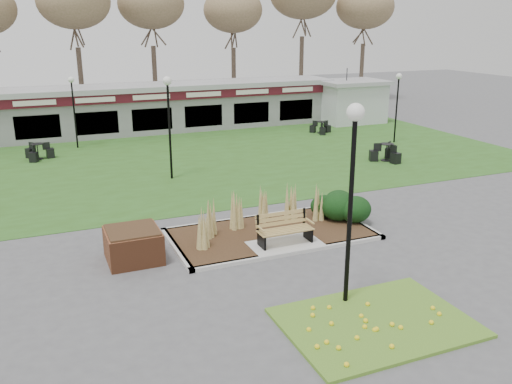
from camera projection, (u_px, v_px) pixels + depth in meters
name	position (u px, v px, depth m)	size (l,w,h in m)	color
ground	(287.00, 249.00, 16.30)	(100.00, 100.00, 0.00)	#515154
lawn	(182.00, 160.00, 26.87)	(34.00, 16.00, 0.02)	#2F561B
flower_bed	(376.00, 321.00, 12.23)	(4.20, 3.00, 0.16)	#457722
planting_bed	(304.00, 218.00, 17.85)	(6.75, 3.40, 1.27)	#342415
park_bench	(284.00, 228.00, 16.35)	(1.70, 0.66, 0.93)	tan
brick_planter	(133.00, 245.00, 15.42)	(1.50, 1.50, 0.95)	brown
food_pavilion	(147.00, 108.00, 33.44)	(24.60, 3.40, 2.90)	gray
service_hut	(351.00, 101.00, 36.69)	(4.40, 3.40, 2.83)	silver
lamp_post_near_left	(353.00, 162.00, 12.11)	(0.40, 0.40, 4.86)	black
lamp_post_mid_right	(168.00, 105.00, 22.70)	(0.37, 0.37, 4.40)	black
lamp_post_far_right	(398.00, 93.00, 29.94)	(0.32, 0.32, 3.87)	black
lamp_post_far_left	(73.00, 96.00, 28.64)	(0.32, 0.32, 3.82)	black
bistro_set_b	(38.00, 154.00, 26.89)	(1.37, 1.47, 0.79)	black
bistro_set_c	(321.00, 129.00, 33.23)	(1.28, 1.33, 0.72)	black
bistro_set_d	(386.00, 155.00, 26.57)	(1.60, 1.51, 0.86)	black
patio_umbrella	(346.00, 99.00, 36.48)	(2.69, 2.71, 2.53)	black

